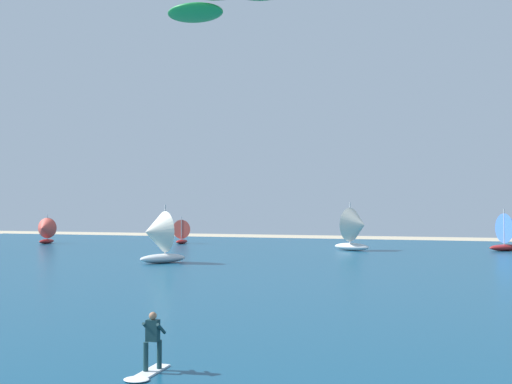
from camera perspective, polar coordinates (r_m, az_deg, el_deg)
name	(u,v)px	position (r m, az deg, el deg)	size (l,w,h in m)	color
ocean	(401,268)	(49.50, 13.59, -7.01)	(160.00, 90.00, 0.10)	navy
kitesurfer	(150,352)	(17.49, -10.09, -14.71)	(0.73, 1.97, 1.67)	white
sailboat_near_shore	(356,229)	(67.90, 9.51, -3.45)	(4.83, 4.31, 5.41)	silver
sailboat_anchored_offshore	(510,232)	(72.50, 23.01, -3.49)	(4.22, 3.83, 4.69)	maroon
sailboat_outermost	(157,236)	(51.96, -9.43, -4.19)	(4.22, 4.50, 5.00)	silver
sailboat_mid_left	(45,230)	(85.90, -19.44, -3.47)	(2.97, 3.44, 3.93)	maroon
sailboat_leading	(183,231)	(82.08, -6.95, -3.73)	(2.64, 3.11, 3.63)	maroon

